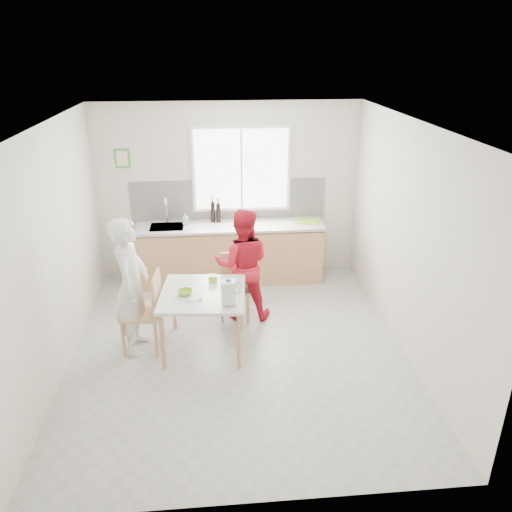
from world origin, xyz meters
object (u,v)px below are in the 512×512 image
(chair_far, at_px, (235,283))
(wine_bottle_a, at_px, (213,212))
(dining_table, at_px, (203,298))
(chair_left, at_px, (147,309))
(person_red, at_px, (243,265))
(wine_bottle_b, at_px, (219,212))
(bowl_green, at_px, (185,292))
(milk_jug, at_px, (229,291))
(person_white, at_px, (132,286))
(bowl_white, at_px, (229,281))

(chair_far, relative_size, wine_bottle_a, 2.72)
(dining_table, distance_m, chair_left, 0.69)
(dining_table, bearing_deg, person_red, 54.68)
(wine_bottle_b, bearing_deg, dining_table, -96.69)
(wine_bottle_a, relative_size, wine_bottle_b, 1.07)
(bowl_green, relative_size, milk_jug, 0.59)
(person_white, bearing_deg, wine_bottle_b, -23.45)
(dining_table, distance_m, wine_bottle_a, 2.09)
(bowl_white, height_order, wine_bottle_a, wine_bottle_a)
(person_white, bearing_deg, bowl_white, -77.52)
(chair_far, bearing_deg, person_white, -145.33)
(person_white, distance_m, person_red, 1.50)
(dining_table, height_order, person_red, person_red)
(chair_far, distance_m, milk_jug, 1.18)
(dining_table, relative_size, chair_left, 1.09)
(bowl_green, xyz_separation_m, wine_bottle_a, (0.36, 2.08, 0.29))
(bowl_green, height_order, bowl_white, bowl_white)
(person_red, relative_size, bowl_green, 8.94)
(bowl_green, distance_m, milk_jug, 0.59)
(chair_left, relative_size, bowl_white, 4.21)
(person_red, bearing_deg, chair_left, 34.48)
(person_white, height_order, wine_bottle_a, person_white)
(bowl_white, bearing_deg, person_white, -172.58)
(person_white, relative_size, wine_bottle_b, 5.62)
(chair_left, xyz_separation_m, milk_jug, (0.97, -0.37, 0.38))
(dining_table, bearing_deg, wine_bottle_a, 85.74)
(wine_bottle_a, bearing_deg, chair_left, -112.57)
(chair_left, height_order, wine_bottle_b, wine_bottle_b)
(chair_left, relative_size, chair_far, 1.13)
(milk_jug, height_order, wine_bottle_a, wine_bottle_a)
(milk_jug, bearing_deg, wine_bottle_b, 96.52)
(chair_far, distance_m, person_white, 1.48)
(chair_far, bearing_deg, milk_jug, -91.34)
(chair_far, xyz_separation_m, person_red, (0.10, -0.05, 0.29))
(milk_jug, bearing_deg, dining_table, 139.25)
(person_red, bearing_deg, bowl_white, 73.88)
(chair_left, distance_m, chair_far, 1.31)
(person_white, relative_size, bowl_white, 7.21)
(person_red, height_order, wine_bottle_a, person_red)
(chair_left, bearing_deg, person_red, 124.48)
(wine_bottle_b, bearing_deg, person_white, -118.51)
(bowl_green, bearing_deg, wine_bottle_a, 80.28)
(chair_left, xyz_separation_m, person_white, (-0.15, 0.01, 0.30))
(person_white, height_order, bowl_green, person_white)
(dining_table, bearing_deg, milk_jug, -45.81)
(dining_table, xyz_separation_m, bowl_green, (-0.20, -0.03, 0.11))
(chair_far, bearing_deg, chair_left, -141.49)
(dining_table, height_order, person_white, person_white)
(chair_left, height_order, milk_jug, milk_jug)
(bowl_green, relative_size, wine_bottle_b, 0.57)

